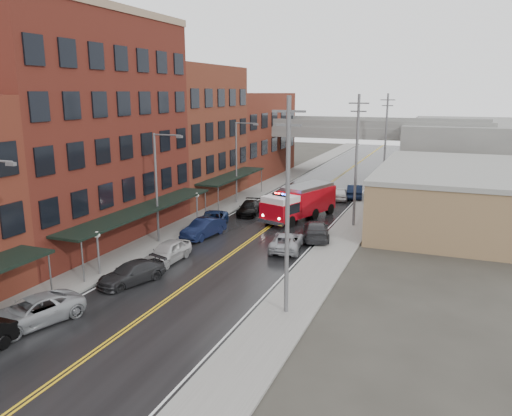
% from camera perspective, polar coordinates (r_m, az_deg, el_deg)
% --- Properties ---
extents(road, '(11.00, 160.00, 0.02)m').
position_cam_1_polar(road, '(44.28, 0.63, -2.81)').
color(road, black).
rests_on(road, ground).
extents(sidewalk_left, '(3.00, 160.00, 0.15)m').
position_cam_1_polar(sidewalk_left, '(47.26, -7.67, -1.81)').
color(sidewalk_left, slate).
rests_on(sidewalk_left, ground).
extents(sidewalk_right, '(3.00, 160.00, 0.15)m').
position_cam_1_polar(sidewalk_right, '(42.32, 9.93, -3.68)').
color(sidewalk_right, slate).
rests_on(sidewalk_right, ground).
extents(curb_left, '(0.30, 160.00, 0.15)m').
position_cam_1_polar(curb_left, '(46.50, -5.89, -2.01)').
color(curb_left, gray).
rests_on(curb_left, ground).
extents(curb_right, '(0.30, 160.00, 0.15)m').
position_cam_1_polar(curb_right, '(42.65, 7.75, -3.46)').
color(curb_right, gray).
rests_on(curb_right, ground).
extents(brick_building_b, '(9.00, 20.00, 18.00)m').
position_cam_1_polar(brick_building_b, '(43.53, -19.60, 8.21)').
color(brick_building_b, '#542016').
rests_on(brick_building_b, ground).
extents(brick_building_c, '(9.00, 15.00, 15.00)m').
position_cam_1_polar(brick_building_c, '(57.97, -8.05, 8.39)').
color(brick_building_c, brown).
rests_on(brick_building_c, ground).
extents(brick_building_far, '(9.00, 20.00, 12.00)m').
position_cam_1_polar(brick_building_far, '(73.77, -1.27, 8.33)').
color(brick_building_far, '#5F2519').
rests_on(brick_building_far, ground).
extents(tan_building, '(14.00, 22.00, 5.00)m').
position_cam_1_polar(tan_building, '(50.72, 22.06, 1.17)').
color(tan_building, olive).
rests_on(tan_building, ground).
extents(right_far_block, '(18.00, 30.00, 8.00)m').
position_cam_1_polar(right_far_block, '(80.25, 23.58, 6.20)').
color(right_far_block, slate).
rests_on(right_far_block, ground).
extents(awning_1, '(2.60, 18.00, 3.09)m').
position_cam_1_polar(awning_1, '(40.89, -12.78, -0.17)').
color(awning_1, black).
rests_on(awning_1, ground).
extents(awning_2, '(2.60, 13.00, 3.09)m').
position_cam_1_polar(awning_2, '(55.91, -2.70, 3.66)').
color(awning_2, black).
rests_on(awning_2, ground).
extents(globe_lamp_1, '(0.44, 0.44, 3.12)m').
position_cam_1_polar(globe_lamp_1, '(35.03, -17.66, -3.85)').
color(globe_lamp_1, '#59595B').
rests_on(globe_lamp_1, ground).
extents(globe_lamp_2, '(0.44, 0.44, 3.12)m').
position_cam_1_polar(globe_lamp_2, '(46.31, -6.78, 0.75)').
color(globe_lamp_2, '#59595B').
rests_on(globe_lamp_2, ground).
extents(street_lamp_1, '(2.64, 0.22, 9.00)m').
position_cam_1_polar(street_lamp_1, '(40.76, -11.05, 3.02)').
color(street_lamp_1, '#59595B').
rests_on(street_lamp_1, ground).
extents(street_lamp_2, '(2.64, 0.22, 9.00)m').
position_cam_1_polar(street_lamp_2, '(54.76, -2.04, 5.80)').
color(street_lamp_2, '#59595B').
rests_on(street_lamp_2, ground).
extents(utility_pole_0, '(1.80, 0.24, 12.00)m').
position_cam_1_polar(utility_pole_0, '(26.68, 3.62, 0.41)').
color(utility_pole_0, '#59595B').
rests_on(utility_pole_0, ground).
extents(utility_pole_1, '(1.80, 0.24, 12.00)m').
position_cam_1_polar(utility_pole_1, '(45.86, 11.40, 5.53)').
color(utility_pole_1, '#59595B').
rests_on(utility_pole_1, ground).
extents(utility_pole_2, '(1.80, 0.24, 12.00)m').
position_cam_1_polar(utility_pole_2, '(65.53, 14.59, 7.58)').
color(utility_pole_2, '#59595B').
rests_on(utility_pole_2, ground).
extents(overpass, '(40.00, 10.00, 7.50)m').
position_cam_1_polar(overpass, '(73.63, 9.66, 8.13)').
color(overpass, slate).
rests_on(overpass, ground).
extents(fire_truck, '(5.67, 9.27, 3.23)m').
position_cam_1_polar(fire_truck, '(48.67, 4.95, 0.72)').
color(fire_truck, '#AA0713').
rests_on(fire_truck, ground).
extents(parked_car_left_2, '(4.04, 5.85, 1.49)m').
position_cam_1_polar(parked_car_left_2, '(29.65, -24.20, -10.76)').
color(parked_car_left_2, gray).
rests_on(parked_car_left_2, ground).
extents(parked_car_left_3, '(3.36, 5.08, 1.37)m').
position_cam_1_polar(parked_car_left_3, '(33.67, -14.05, -7.23)').
color(parked_car_left_3, '#262628').
rests_on(parked_car_left_3, ground).
extents(parked_car_left_4, '(1.91, 4.55, 1.54)m').
position_cam_1_polar(parked_car_left_4, '(37.17, -10.03, -4.94)').
color(parked_car_left_4, '#B3B3B3').
rests_on(parked_car_left_4, ground).
extents(parked_car_left_5, '(2.32, 4.98, 1.58)m').
position_cam_1_polar(parked_car_left_5, '(42.94, -6.02, -2.31)').
color(parked_car_left_5, '#0E1632').
rests_on(parked_car_left_5, ground).
extents(parked_car_left_6, '(3.52, 5.40, 1.38)m').
position_cam_1_polar(parked_car_left_6, '(46.16, -4.97, -1.32)').
color(parked_car_left_6, navy).
rests_on(parked_car_left_6, ground).
extents(parked_car_left_7, '(2.61, 4.83, 1.33)m').
position_cam_1_polar(parked_car_left_7, '(50.65, -0.81, 0.00)').
color(parked_car_left_7, black).
rests_on(parked_car_left_7, ground).
extents(parked_car_right_0, '(3.08, 5.27, 1.38)m').
position_cam_1_polar(parked_car_right_0, '(39.41, 3.51, -3.83)').
color(parked_car_right_0, '#929499').
rests_on(parked_car_right_0, ground).
extents(parked_car_right_1, '(3.54, 5.70, 1.54)m').
position_cam_1_polar(parked_car_right_1, '(42.43, 6.87, -2.55)').
color(parked_car_right_1, '#28292B').
rests_on(parked_car_right_1, ground).
extents(parked_car_right_2, '(2.27, 4.41, 1.44)m').
position_cam_1_polar(parked_car_right_2, '(58.30, 9.66, 1.62)').
color(parked_car_right_2, silver).
rests_on(parked_car_right_2, ground).
extents(parked_car_right_3, '(2.49, 5.16, 1.63)m').
position_cam_1_polar(parked_car_right_3, '(59.58, 11.23, 1.89)').
color(parked_car_right_3, black).
rests_on(parked_car_right_3, ground).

